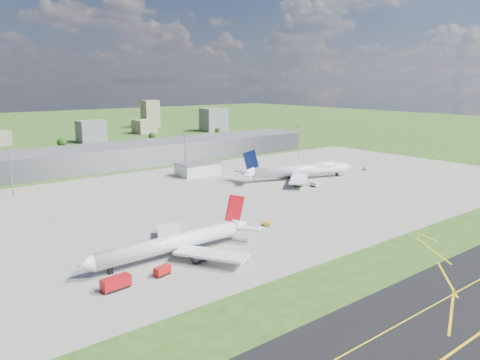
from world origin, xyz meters
TOP-DOWN VIEW (x-y plane):
  - ground at (0.00, 150.00)m, footprint 1400.00×1400.00m
  - apron at (10.00, 40.00)m, footprint 360.00×190.00m
  - terminal at (0.00, 165.00)m, footprint 300.00×42.00m
  - ops_building at (10.00, 100.00)m, footprint 26.00×16.00m
  - mast_west at (-100.00, 115.00)m, footprint 3.50×2.00m
  - mast_center at (10.00, 115.00)m, footprint 3.50×2.00m
  - mast_east at (120.00, 115.00)m, footprint 3.50×2.00m
  - airliner_red_twin at (-77.21, -18.12)m, footprint 68.53×53.54m
  - airliner_blue_quad at (53.94, 47.95)m, footprint 76.09×58.20m
  - fire_truck at (-105.34, -30.33)m, footprint 9.25×4.26m
  - crash_tender at (-89.35, -29.88)m, footprint 6.11×3.77m
  - tug_yellow at (-27.88, -11.45)m, footprint 4.29×3.96m
  - van_white_near at (44.31, 27.49)m, footprint 2.81×5.61m
  - van_white_far at (111.88, 40.91)m, footprint 5.14×2.99m
  - bldg_c at (20.00, 310.00)m, footprint 26.00×20.00m
  - bldg_ce at (100.00, 350.00)m, footprint 22.00×24.00m
  - bldg_e at (180.00, 320.00)m, footprint 30.00×22.00m
  - bldg_tall_e at (140.00, 410.00)m, footprint 20.00×18.00m
  - tree_c at (-20.00, 280.00)m, footprint 8.10×8.10m
  - tree_e at (70.00, 275.00)m, footprint 7.65×7.65m
  - tree_far_e at (160.00, 285.00)m, footprint 6.30×6.30m

SIDE VIEW (x-z plane):
  - ground at x=0.00m, z-range 0.00..0.00m
  - apron at x=10.00m, z-range 0.00..0.08m
  - tug_yellow at x=-27.88m, z-range 0.03..1.88m
  - van_white_far at x=111.88m, z-range 0.01..2.52m
  - van_white_near at x=44.31m, z-range 0.01..2.76m
  - crash_tender at x=-89.35m, z-range 0.00..3.00m
  - fire_truck at x=-105.34m, z-range -0.01..3.93m
  - ops_building at x=10.00m, z-range 0.00..8.00m
  - tree_far_e at x=160.00m, z-range 0.68..8.38m
  - airliner_red_twin at x=-77.21m, z-range -4.40..14.44m
  - tree_e at x=70.00m, z-range 0.84..10.19m
  - airliner_blue_quad at x=53.94m, z-range -4.56..15.96m
  - tree_c at x=-20.00m, z-range 0.89..10.79m
  - terminal at x=0.00m, z-range 0.00..15.00m
  - bldg_ce at x=100.00m, z-range 0.00..16.00m
  - bldg_c at x=20.00m, z-range 0.00..22.00m
  - bldg_e at x=180.00m, z-range 0.00..28.00m
  - mast_west at x=-100.00m, z-range 4.76..30.66m
  - mast_center at x=10.00m, z-range 4.76..30.66m
  - mast_east at x=120.00m, z-range 4.76..30.66m
  - bldg_tall_e at x=140.00m, z-range 0.00..36.00m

